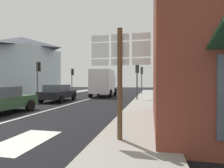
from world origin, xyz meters
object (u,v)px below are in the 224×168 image
(traffic_light_far_right, at_px, (142,74))
(route_sign_post, at_px, (120,72))
(traffic_light_near_left, at_px, (38,72))
(traffic_light_far_left, at_px, (72,75))
(traffic_light_near_right, at_px, (137,73))
(sedan_far, at_px, (58,93))
(delivery_truck, at_px, (103,82))

(traffic_light_far_right, bearing_deg, route_sign_post, -88.81)
(route_sign_post, distance_m, traffic_light_near_left, 14.95)
(traffic_light_far_left, bearing_deg, traffic_light_near_left, -90.00)
(traffic_light_far_left, distance_m, traffic_light_near_right, 12.20)
(traffic_light_near_right, xyz_separation_m, traffic_light_near_left, (-9.68, -0.48, 0.17))
(sedan_far, relative_size, traffic_light_far_left, 1.20)
(route_sign_post, distance_m, traffic_light_near_right, 11.52)
(sedan_far, relative_size, route_sign_post, 1.34)
(traffic_light_far_right, xyz_separation_m, traffic_light_near_left, (-9.68, -8.28, -0.01))
(sedan_far, bearing_deg, traffic_light_far_left, 107.47)
(sedan_far, bearing_deg, route_sign_post, -53.30)
(route_sign_post, bearing_deg, sedan_far, 126.70)
(traffic_light_far_right, relative_size, traffic_light_far_left, 1.03)
(traffic_light_far_right, height_order, traffic_light_far_left, traffic_light_far_right)
(sedan_far, height_order, traffic_light_near_right, traffic_light_near_right)
(traffic_light_far_right, xyz_separation_m, traffic_light_far_left, (-9.68, -0.38, -0.07))
(delivery_truck, bearing_deg, traffic_light_near_left, -141.33)
(delivery_truck, height_order, traffic_light_far_right, traffic_light_far_right)
(delivery_truck, relative_size, traffic_light_far_left, 1.43)
(traffic_light_far_left, xyz_separation_m, traffic_light_near_left, (0.00, -7.90, 0.07))
(delivery_truck, bearing_deg, sedan_far, -113.59)
(sedan_far, relative_size, traffic_light_near_left, 1.17)
(traffic_light_far_right, relative_size, traffic_light_near_left, 1.00)
(route_sign_post, bearing_deg, traffic_light_far_right, 91.19)
(traffic_light_near_right, bearing_deg, route_sign_post, -87.99)
(route_sign_post, bearing_deg, traffic_light_near_right, 92.01)
(traffic_light_far_left, distance_m, traffic_light_near_left, 7.90)
(delivery_truck, relative_size, traffic_light_far_right, 1.39)
(route_sign_post, bearing_deg, traffic_light_far_left, 118.05)
(sedan_far, relative_size, traffic_light_near_right, 1.25)
(traffic_light_near_right, bearing_deg, delivery_truck, 137.08)
(traffic_light_far_right, relative_size, traffic_light_near_right, 1.07)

